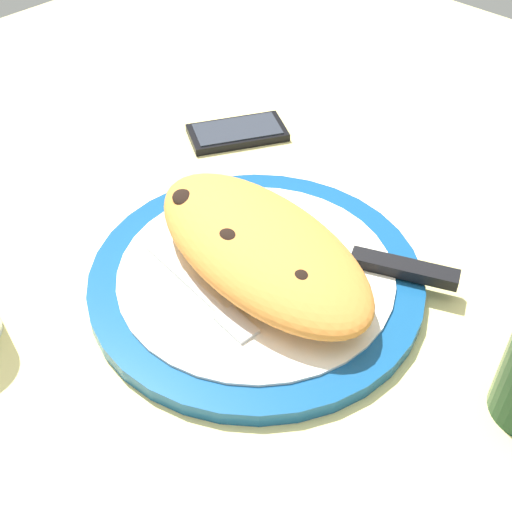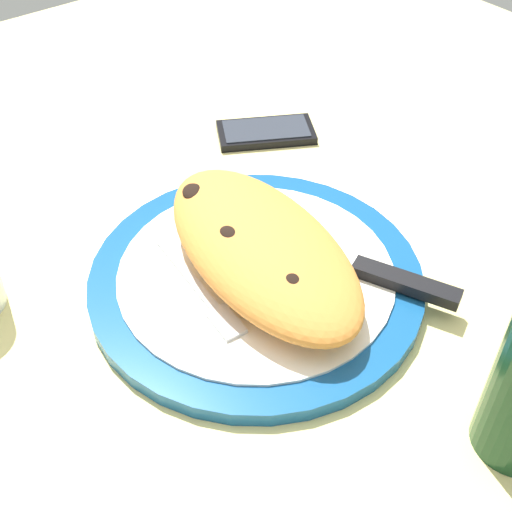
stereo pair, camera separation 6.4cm
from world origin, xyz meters
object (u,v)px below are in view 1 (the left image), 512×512
Objects in this scene: plate at (256,278)px; smartphone at (237,132)px; calzone at (259,246)px; fork at (207,297)px; knife at (377,263)px.

smartphone is (-20.48, 17.65, -0.33)cm from plate.
plate is 3.72cm from calzone.
fork is at bearing -96.73° from plate.
plate is at bearing -40.76° from smartphone.
knife reaches higher than plate.
knife is 1.55× the size of smartphone.
fork is 17.06cm from knife.
fork reaches higher than plate.
fork is at bearing -49.99° from smartphone.
calzone reaches higher than knife.
knife is at bearing 43.95° from calzone.
plate is 2.04× the size of fork.
fork reaches higher than smartphone.
knife is (8.77, 14.63, 0.31)cm from fork.
plate is at bearing 83.27° from fork.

